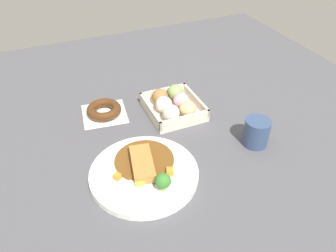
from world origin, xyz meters
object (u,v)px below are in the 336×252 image
at_px(curry_plate, 145,172).
at_px(coffee_mug, 256,132).
at_px(chocolate_ring_donut, 104,110).
at_px(donut_box, 173,105).

height_order(curry_plate, coffee_mug, coffee_mug).
distance_m(curry_plate, chocolate_ring_donut, 0.31).
height_order(curry_plate, donut_box, curry_plate).
bearing_deg(curry_plate, donut_box, -38.39).
height_order(donut_box, coffee_mug, coffee_mug).
bearing_deg(donut_box, chocolate_ring_donut, 69.17).
bearing_deg(coffee_mug, chocolate_ring_donut, 49.21).
bearing_deg(curry_plate, chocolate_ring_donut, 4.76).
bearing_deg(chocolate_ring_donut, coffee_mug, -130.79).
xyz_separation_m(chocolate_ring_donut, coffee_mug, (-0.31, -0.36, 0.02)).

